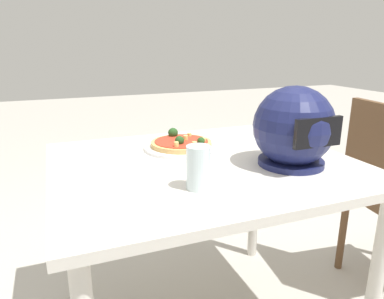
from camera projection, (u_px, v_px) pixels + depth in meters
dining_table at (204, 184)px, 1.30m from camera, size 1.06×0.90×0.73m
pizza_plate at (181, 147)px, 1.43m from camera, size 0.30×0.30×0.01m
pizza at (181, 143)px, 1.42m from camera, size 0.24×0.24×0.05m
motorcycle_helmet at (294, 128)px, 1.20m from camera, size 0.28×0.28×0.28m
drinking_glass at (198, 168)px, 1.02m from camera, size 0.07×0.07×0.13m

